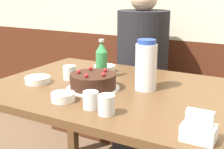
{
  "coord_description": "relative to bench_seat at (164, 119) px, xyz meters",
  "views": [
    {
      "loc": [
        0.73,
        -1.31,
        1.2
      ],
      "look_at": [
        -0.03,
        0.05,
        0.77
      ],
      "focal_mm": 50.0,
      "sensor_mm": 36.0,
      "label": 1
    }
  ],
  "objects": [
    {
      "name": "person_pale_blue_shirt",
      "position": [
        -0.15,
        -0.12,
        0.39
      ],
      "size": [
        0.37,
        0.37,
        1.24
      ],
      "rotation": [
        0.0,
        0.0,
        -1.57
      ],
      "color": "#33333D",
      "rests_on": "ground_plane"
    },
    {
      "name": "bowl_soup_white",
      "position": [
        -0.19,
        -0.58,
        0.51
      ],
      "size": [
        0.12,
        0.12,
        0.04
      ],
      "color": "white",
      "rests_on": "dining_table"
    },
    {
      "name": "glass_water_tall",
      "position": [
        0.15,
        -1.15,
        0.54
      ],
      "size": [
        0.07,
        0.07,
        0.08
      ],
      "color": "silver",
      "rests_on": "dining_table"
    },
    {
      "name": "bowl_side_dish",
      "position": [
        -0.38,
        -0.96,
        0.51
      ],
      "size": [
        0.13,
        0.13,
        0.03
      ],
      "color": "white",
      "rests_on": "dining_table"
    },
    {
      "name": "glass_shot_small",
      "position": [
        -0.27,
        -0.82,
        0.53
      ],
      "size": [
        0.07,
        0.07,
        0.08
      ],
      "color": "silver",
      "rests_on": "dining_table"
    },
    {
      "name": "bench_seat",
      "position": [
        0.0,
        0.0,
        0.0
      ],
      "size": [
        1.94,
        0.38,
        0.45
      ],
      "color": "#472314",
      "rests_on": "ground_plane"
    },
    {
      "name": "soju_bottle",
      "position": [
        -0.13,
        -0.71,
        0.6
      ],
      "size": [
        0.06,
        0.06,
        0.22
      ],
      "color": "#388E4C",
      "rests_on": "dining_table"
    },
    {
      "name": "water_pitcher",
      "position": [
        0.16,
        -0.78,
        0.62
      ],
      "size": [
        0.11,
        0.11,
        0.25
      ],
      "color": "white",
      "rests_on": "dining_table"
    },
    {
      "name": "napkin_holder",
      "position": [
        0.53,
        -1.19,
        0.53
      ],
      "size": [
        0.11,
        0.08,
        0.11
      ],
      "color": "white",
      "rests_on": "dining_table"
    },
    {
      "name": "bowl_rice_small",
      "position": [
        -0.09,
        -1.11,
        0.51
      ],
      "size": [
        0.11,
        0.11,
        0.04
      ],
      "color": "white",
      "rests_on": "dining_table"
    },
    {
      "name": "birthday_cake",
      "position": [
        -0.07,
        -0.9,
        0.53
      ],
      "size": [
        0.26,
        0.26,
        0.1
      ],
      "color": "white",
      "rests_on": "dining_table"
    },
    {
      "name": "dining_table",
      "position": [
        0.0,
        -0.83,
        0.4
      ],
      "size": [
        1.22,
        0.9,
        0.72
      ],
      "color": "brown",
      "rests_on": "ground_plane"
    },
    {
      "name": "glass_tumbler_short",
      "position": [
        0.07,
        -1.13,
        0.53
      ],
      "size": [
        0.07,
        0.07,
        0.07
      ],
      "color": "silver",
      "rests_on": "dining_table"
    }
  ]
}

